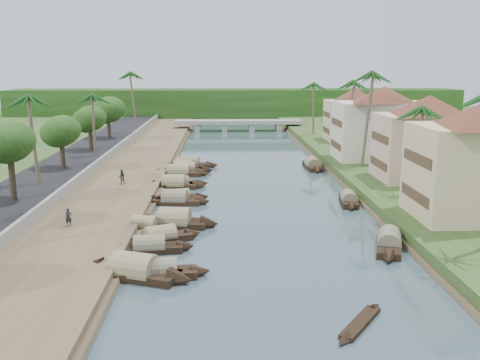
{
  "coord_description": "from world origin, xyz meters",
  "views": [
    {
      "loc": [
        -3.75,
        -46.31,
        14.12
      ],
      "look_at": [
        -1.73,
        10.39,
        2.0
      ],
      "focal_mm": 40.0,
      "sensor_mm": 36.0,
      "label": 1
    }
  ],
  "objects_px": {
    "bridge": "(238,123)",
    "sampan_0": "(159,272)",
    "person_near": "(69,217)",
    "sampan_1": "(135,271)"
  },
  "relations": [
    {
      "from": "sampan_1",
      "to": "person_near",
      "type": "height_order",
      "value": "person_near"
    },
    {
      "from": "bridge",
      "to": "sampan_1",
      "type": "xyz_separation_m",
      "value": [
        -9.72,
        -83.79,
        -1.3
      ]
    },
    {
      "from": "bridge",
      "to": "sampan_0",
      "type": "xyz_separation_m",
      "value": [
        -8.04,
        -83.91,
        -1.31
      ]
    },
    {
      "from": "sampan_1",
      "to": "person_near",
      "type": "distance_m",
      "value": 11.96
    },
    {
      "from": "sampan_0",
      "to": "person_near",
      "type": "relative_size",
      "value": 4.73
    },
    {
      "from": "sampan_0",
      "to": "person_near",
      "type": "bearing_deg",
      "value": 127.28
    },
    {
      "from": "person_near",
      "to": "sampan_1",
      "type": "bearing_deg",
      "value": -83.08
    },
    {
      "from": "sampan_0",
      "to": "person_near",
      "type": "height_order",
      "value": "person_near"
    },
    {
      "from": "sampan_0",
      "to": "sampan_1",
      "type": "relative_size",
      "value": 0.81
    },
    {
      "from": "sampan_0",
      "to": "sampan_1",
      "type": "bearing_deg",
      "value": 171.46
    }
  ]
}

